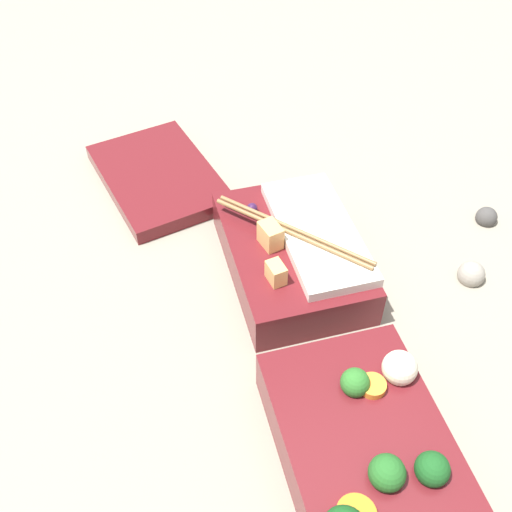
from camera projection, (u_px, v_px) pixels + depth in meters
The scene contains 6 objects.
ground_plane at pixel (317, 355), 0.62m from camera, with size 3.00×3.00×0.00m, color gray.
bento_tray_vegetable at pixel (363, 449), 0.52m from camera, with size 0.20×0.14×0.08m.
bento_tray_rice at pixel (294, 253), 0.68m from camera, with size 0.20×0.14×0.08m.
bento_lid at pixel (158, 177), 0.80m from camera, with size 0.20×0.14×0.02m, color maroon.
pebble_0 at pixel (486, 217), 0.75m from camera, with size 0.03×0.03×0.03m, color #474442.
pebble_2 at pixel (471, 274), 0.68m from camera, with size 0.03×0.03×0.03m, color gray.
Camera 1 is at (-0.33, 0.15, 0.51)m, focal length 42.00 mm.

